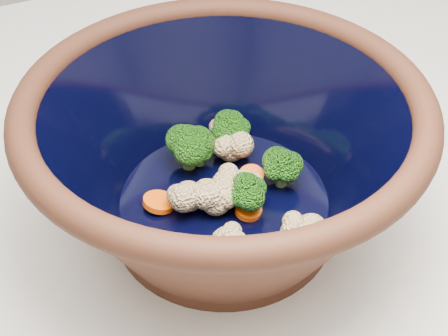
% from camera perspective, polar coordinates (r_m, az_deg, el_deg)
% --- Properties ---
extents(mixing_bowl, '(0.42, 0.42, 0.17)m').
position_cam_1_polar(mixing_bowl, '(0.59, 0.00, 1.17)').
color(mixing_bowl, black).
rests_on(mixing_bowl, counter).
extents(vegetable_pile, '(0.16, 0.20, 0.06)m').
position_cam_1_polar(vegetable_pile, '(0.62, 0.42, -0.61)').
color(vegetable_pile, '#608442').
rests_on(vegetable_pile, mixing_bowl).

